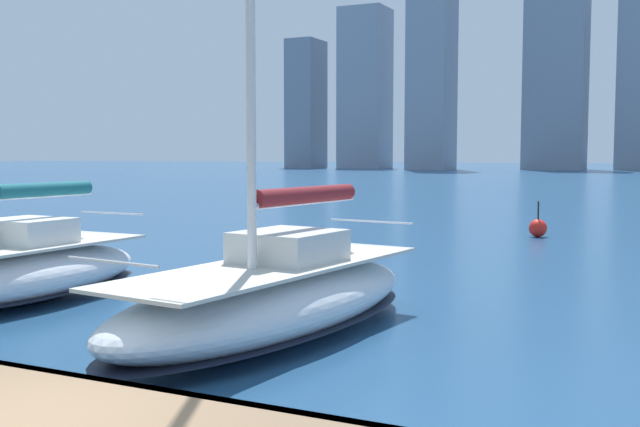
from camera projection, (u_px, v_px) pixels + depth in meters
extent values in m
cube|color=#896B4C|center=(23.00, 422.00, 7.42)|extent=(28.00, 2.80, 0.10)
cube|color=#473828|center=(113.00, 385.00, 8.61)|extent=(28.00, 0.16, 0.10)
cylinder|color=#473828|center=(103.00, 416.00, 8.48)|extent=(0.28, 0.28, 0.50)
cube|color=gray|center=(557.00, 60.00, 160.04)|extent=(12.33, 11.51, 47.06)
cube|color=gray|center=(432.00, 42.00, 161.01)|extent=(8.54, 10.85, 54.71)
cube|color=#8A94A3|center=(365.00, 89.00, 176.72)|extent=(10.60, 9.76, 37.50)
cube|color=gray|center=(306.00, 104.00, 182.20)|extent=(7.11, 9.52, 30.91)
ellipsoid|color=silver|center=(273.00, 302.00, 13.15)|extent=(3.59, 8.19, 1.22)
ellipsoid|color=black|center=(273.00, 321.00, 13.17)|extent=(3.61, 8.23, 0.10)
cube|color=beige|center=(273.00, 266.00, 13.10)|extent=(3.00, 7.19, 0.06)
cube|color=silver|center=(288.00, 246.00, 13.47)|extent=(1.79, 1.92, 0.55)
cylinder|color=silver|center=(307.00, 202.00, 13.91)|extent=(0.52, 3.32, 0.12)
cylinder|color=maroon|center=(307.00, 195.00, 13.90)|extent=(0.69, 3.08, 0.32)
cylinder|color=silver|center=(112.00, 262.00, 9.99)|extent=(1.71, 0.25, 0.04)
cylinder|color=silver|center=(371.00, 221.00, 16.06)|extent=(1.97, 0.28, 0.04)
ellipsoid|color=white|center=(15.00, 276.00, 16.15)|extent=(2.91, 6.81, 1.19)
ellipsoid|color=black|center=(15.00, 291.00, 16.18)|extent=(2.93, 6.85, 0.10)
cube|color=beige|center=(14.00, 247.00, 16.10)|extent=(2.40, 5.99, 0.06)
cube|color=silver|center=(28.00, 231.00, 16.44)|extent=(1.68, 1.53, 0.55)
cylinder|color=silver|center=(45.00, 195.00, 16.83)|extent=(0.20, 2.83, 0.12)
cylinder|color=#19606B|center=(45.00, 189.00, 16.82)|extent=(0.39, 2.61, 0.32)
cylinder|color=silver|center=(112.00, 213.00, 18.75)|extent=(2.05, 0.09, 0.04)
sphere|color=red|center=(538.00, 228.00, 29.16)|extent=(0.70, 0.70, 0.70)
cylinder|color=black|center=(538.00, 210.00, 29.10)|extent=(0.06, 0.06, 0.70)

